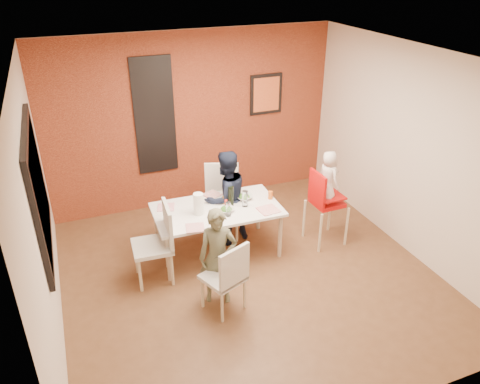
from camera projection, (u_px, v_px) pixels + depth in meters
name	position (u px, v px, depth m)	size (l,w,h in m)	color
ground	(249.00, 275.00, 5.96)	(4.50, 4.50, 0.00)	brown
ceiling	(251.00, 60.00, 4.71)	(4.50, 4.50, 0.02)	silver
wall_back	(193.00, 121.00, 7.19)	(4.50, 0.02, 2.70)	beige
wall_front	(366.00, 303.00, 3.48)	(4.50, 0.02, 2.70)	beige
wall_left	(39.00, 217.00, 4.60)	(0.02, 4.50, 2.70)	beige
wall_right	(409.00, 152.00, 6.07)	(0.02, 4.50, 2.70)	beige
brick_accent_wall	(194.00, 121.00, 7.18)	(4.50, 0.02, 2.70)	maroon
picture_window_frame	(38.00, 190.00, 4.68)	(0.05, 1.70, 1.30)	black
picture_window_pane	(40.00, 189.00, 4.69)	(0.02, 1.55, 1.15)	black
glassblock_strip	(155.00, 116.00, 6.90)	(0.55, 0.03, 1.70)	silver
glassblock_surround	(155.00, 116.00, 6.89)	(0.60, 0.03, 1.76)	black
art_print_frame	(266.00, 94.00, 7.41)	(0.54, 0.03, 0.64)	black
art_print_canvas	(266.00, 94.00, 7.40)	(0.44, 0.01, 0.54)	orange
dining_table	(217.00, 212.00, 6.13)	(1.67, 0.96, 0.68)	white
chair_near	(228.00, 275.00, 5.14)	(0.54, 0.54, 0.90)	beige
chair_far	(222.00, 196.00, 6.64)	(0.61, 0.61, 1.03)	silver
chair_left	(159.00, 239.00, 5.66)	(0.50, 0.50, 1.01)	silver
high_chair	(324.00, 200.00, 6.35)	(0.48, 0.48, 1.09)	red
child_near	(218.00, 257.00, 5.28)	(0.43, 0.29, 1.19)	brown
child_far	(226.00, 198.00, 6.38)	(0.66, 0.51, 1.35)	black
toddler	(328.00, 177.00, 6.21)	(0.35, 0.23, 0.72)	silver
plate_near_left	(195.00, 228.00, 5.66)	(0.22, 0.22, 0.01)	white
plate_far_mid	(212.00, 195.00, 6.43)	(0.21, 0.21, 0.01)	white
plate_near_right	(268.00, 210.00, 6.06)	(0.25, 0.25, 0.01)	white
plate_far_left	(166.00, 207.00, 6.12)	(0.22, 0.22, 0.01)	white
salad_bowl_a	(226.00, 210.00, 6.02)	(0.21, 0.21, 0.05)	white
salad_bowl_b	(244.00, 197.00, 6.33)	(0.23, 0.23, 0.06)	white
wine_bottle	(231.00, 196.00, 6.11)	(0.07, 0.07, 0.28)	black
wine_glass_a	(228.00, 209.00, 5.89)	(0.07, 0.07, 0.19)	white
wine_glass_b	(245.00, 199.00, 6.11)	(0.08, 0.08, 0.22)	white
paper_towel_roll	(199.00, 204.00, 5.91)	(0.13, 0.13, 0.29)	white
condiment_red	(226.00, 204.00, 6.06)	(0.03, 0.03, 0.13)	red
condiment_green	(230.00, 201.00, 6.13)	(0.04, 0.04, 0.14)	#286822
condiment_brown	(224.00, 201.00, 6.16)	(0.03, 0.03, 0.12)	brown
sippy_cup	(270.00, 195.00, 6.31)	(0.06, 0.06, 0.11)	#D15D17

